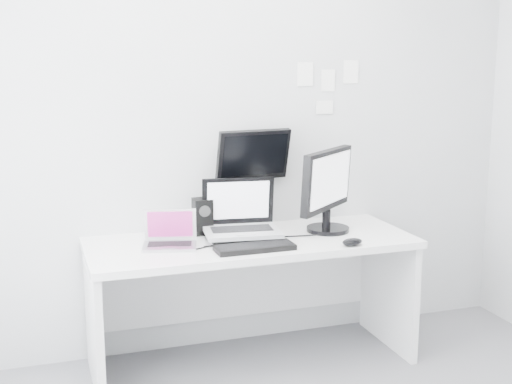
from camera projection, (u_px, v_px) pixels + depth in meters
The scene contains 13 objects.
back_wall at pixel (233, 122), 4.00m from camera, with size 3.60×3.60×0.00m, color silver.
desk at pixel (252, 302), 3.87m from camera, with size 1.80×0.70×0.73m, color white.
macbook at pixel (169, 229), 3.61m from camera, with size 0.28×0.21×0.21m, color #A9AAAE.
speaker at pixel (203, 216), 3.90m from camera, with size 0.10×0.10×0.21m, color black.
dell_laptop at pixel (242, 210), 3.76m from camera, with size 0.41×0.32×0.34m, color #ADB0B5.
rear_monitor at pixel (252, 177), 4.03m from camera, with size 0.44×0.16×0.60m, color black.
samsung_monitor at pixel (329, 189), 3.93m from camera, with size 0.54×0.25×0.49m, color black.
keyboard at pixel (255, 248), 3.59m from camera, with size 0.42×0.15×0.03m, color black.
mouse at pixel (352, 242), 3.67m from camera, with size 0.12×0.08×0.04m, color black.
wall_note_0 at pixel (305, 74), 4.09m from camera, with size 0.10×0.00×0.14m, color white.
wall_note_1 at pixel (328, 80), 4.14m from camera, with size 0.09×0.00×0.13m, color white.
wall_note_2 at pixel (351, 72), 4.18m from camera, with size 0.10×0.00×0.14m, color white.
wall_note_3 at pixel (325, 107), 4.17m from camera, with size 0.11×0.00×0.08m, color white.
Camera 1 is at (-1.14, -2.24, 1.73)m, focal length 48.29 mm.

